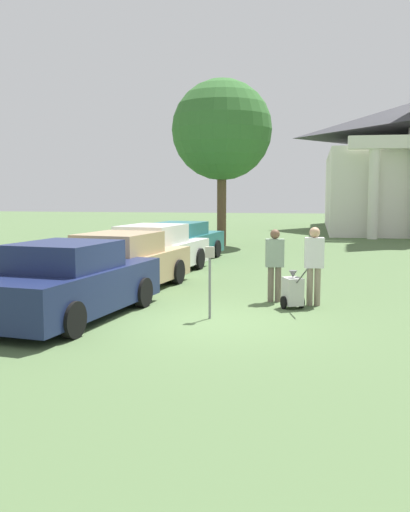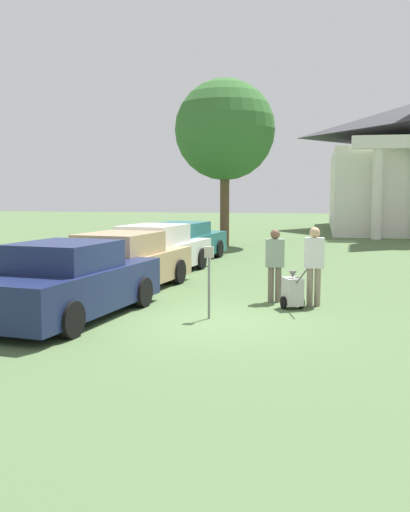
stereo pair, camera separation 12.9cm
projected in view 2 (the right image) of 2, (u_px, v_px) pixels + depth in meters
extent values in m
plane|color=#4C663D|center=(203.00, 321.00, 11.36)|extent=(120.00, 120.00, 0.00)
cube|color=#19234C|center=(70.00, 289.00, 11.60)|extent=(2.54, 4.90, 0.83)
cube|color=#19234C|center=(64.00, 256.00, 11.35)|extent=(1.94, 2.18, 0.55)
cylinder|color=black|center=(70.00, 288.00, 13.30)|extent=(0.27, 0.68, 0.66)
cylinder|color=black|center=(143.00, 292.00, 12.69)|extent=(0.27, 0.68, 0.66)
cylinder|color=black|center=(71.00, 320.00, 9.96)|extent=(0.27, 0.68, 0.66)
cube|color=tan|center=(124.00, 269.00, 14.74)|extent=(2.54, 5.21, 0.79)
cube|color=tan|center=(119.00, 244.00, 14.48)|extent=(1.92, 2.31, 0.55)
cylinder|color=black|center=(120.00, 269.00, 16.52)|extent=(0.27, 0.70, 0.68)
cylinder|color=black|center=(179.00, 272.00, 15.92)|extent=(0.27, 0.70, 0.68)
cylinder|color=black|center=(59.00, 285.00, 13.61)|extent=(0.27, 0.70, 0.68)
cylinder|color=black|center=(128.00, 289.00, 13.01)|extent=(0.27, 0.70, 0.68)
cube|color=silver|center=(156.00, 256.00, 17.69)|extent=(2.51, 5.45, 0.78)
cube|color=silver|center=(153.00, 235.00, 17.42)|extent=(1.88, 2.40, 0.59)
cylinder|color=black|center=(152.00, 257.00, 19.53)|extent=(0.27, 0.72, 0.70)
cylinder|color=black|center=(201.00, 259.00, 18.95)|extent=(0.27, 0.72, 0.70)
cylinder|color=black|center=(105.00, 269.00, 16.48)|extent=(0.27, 0.72, 0.70)
cylinder|color=black|center=(162.00, 271.00, 15.90)|extent=(0.27, 0.72, 0.70)
cube|color=#23666B|center=(183.00, 245.00, 21.14)|extent=(2.48, 5.33, 0.80)
cube|color=#23666B|center=(181.00, 229.00, 20.88)|extent=(1.85, 2.35, 0.47)
cylinder|color=black|center=(177.00, 247.00, 22.95)|extent=(0.27, 0.70, 0.68)
cylinder|color=black|center=(219.00, 249.00, 22.37)|extent=(0.27, 0.70, 0.68)
cylinder|color=black|center=(143.00, 256.00, 19.96)|extent=(0.27, 0.70, 0.68)
cylinder|color=black|center=(190.00, 258.00, 19.39)|extent=(0.27, 0.70, 0.68)
cylinder|color=slate|center=(209.00, 288.00, 11.48)|extent=(0.05, 0.05, 1.25)
cube|color=gray|center=(209.00, 252.00, 11.40)|extent=(0.18, 0.09, 0.22)
cylinder|color=#665B4C|center=(278.00, 284.00, 13.28)|extent=(0.14, 0.14, 0.82)
cylinder|color=#665B4C|center=(271.00, 284.00, 13.29)|extent=(0.14, 0.14, 0.82)
cube|color=gray|center=(275.00, 253.00, 13.20)|extent=(0.45, 0.28, 0.65)
sphere|color=brown|center=(275.00, 234.00, 13.15)|extent=(0.22, 0.22, 0.22)
cylinder|color=gray|center=(317.00, 287.00, 12.81)|extent=(0.14, 0.14, 0.86)
cylinder|color=gray|center=(310.00, 287.00, 12.82)|extent=(0.14, 0.14, 0.86)
cube|color=silver|center=(314.00, 253.00, 12.73)|extent=(0.44, 0.27, 0.68)
sphere|color=tan|center=(315.00, 232.00, 12.68)|extent=(0.23, 0.23, 0.23)
cube|color=#B2B2AD|center=(293.00, 291.00, 12.51)|extent=(0.51, 0.55, 0.60)
cone|color=#59595B|center=(293.00, 274.00, 12.47)|extent=(0.18, 0.18, 0.16)
cylinder|color=#4C4C4C|center=(301.00, 276.00, 12.01)|extent=(0.28, 0.55, 0.43)
cylinder|color=black|center=(283.00, 303.00, 12.48)|extent=(0.16, 0.27, 0.28)
cylinder|color=black|center=(301.00, 302.00, 12.58)|extent=(0.16, 0.27, 0.28)
cylinder|color=silver|center=(377.00, 194.00, 30.90)|extent=(0.56, 0.56, 4.88)
cylinder|color=brown|center=(225.00, 209.00, 27.21)|extent=(0.44, 0.44, 3.47)
sphere|color=#33662D|center=(225.00, 130.00, 26.80)|extent=(4.72, 4.72, 4.72)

